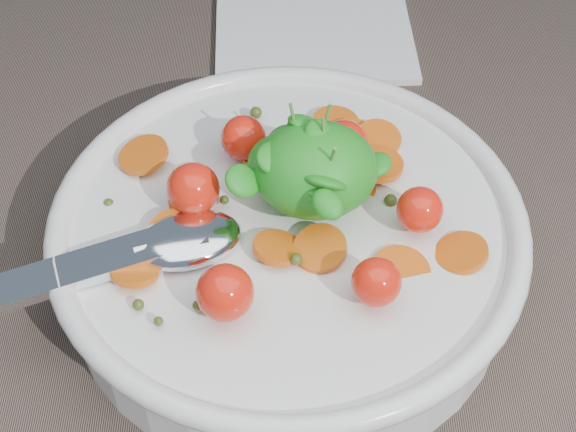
{
  "coord_description": "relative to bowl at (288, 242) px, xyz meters",
  "views": [
    {
      "loc": [
        -0.03,
        -0.32,
        0.42
      ],
      "look_at": [
        -0.03,
        0.01,
        0.05
      ],
      "focal_mm": 55.0,
      "sensor_mm": 36.0,
      "label": 1
    }
  ],
  "objects": [
    {
      "name": "ground",
      "position": [
        0.03,
        -0.01,
        -0.03
      ],
      "size": [
        6.0,
        6.0,
        0.0
      ],
      "primitive_type": "plane",
      "color": "brown",
      "rests_on": "ground"
    },
    {
      "name": "bowl",
      "position": [
        0.0,
        0.0,
        0.0
      ],
      "size": [
        0.29,
        0.27,
        0.11
      ],
      "color": "white",
      "rests_on": "ground"
    },
    {
      "name": "napkin",
      "position": [
        0.02,
        0.24,
        -0.03
      ],
      "size": [
        0.16,
        0.14,
        0.01
      ],
      "primitive_type": "cube",
      "rotation": [
        0.0,
        0.0,
        0.03
      ],
      "color": "white",
      "rests_on": "ground"
    }
  ]
}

